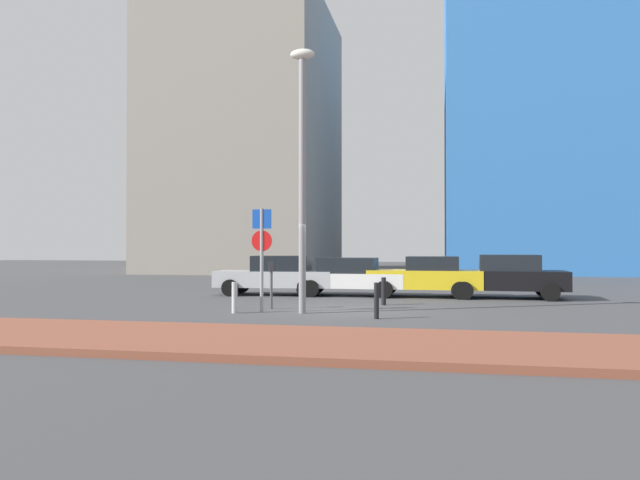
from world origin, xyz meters
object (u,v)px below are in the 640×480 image
at_px(parked_car_black, 504,276).
at_px(traffic_bollard_near, 235,298).
at_px(parking_sign_post, 262,247).
at_px(parked_car_yellow, 426,276).
at_px(traffic_bollard_mid, 376,301).
at_px(parked_car_white, 348,276).
at_px(traffic_bollard_far, 384,291).
at_px(parked_car_silver, 277,275).
at_px(street_lamp, 302,159).
at_px(parking_meter, 271,278).

height_order(parked_car_black, traffic_bollard_near, parked_car_black).
relative_size(parking_sign_post, traffic_bollard_near, 3.40).
distance_m(parked_car_yellow, traffic_bollard_mid, 7.25).
bearing_deg(parking_sign_post, parked_car_white, 76.03).
distance_m(parked_car_white, parking_sign_post, 6.49).
xyz_separation_m(parked_car_yellow, traffic_bollard_far, (-1.28, -3.43, -0.34)).
xyz_separation_m(parked_car_silver, street_lamp, (2.45, -6.09, 3.57)).
relative_size(parked_car_white, traffic_bollard_mid, 4.65).
height_order(street_lamp, traffic_bollard_far, street_lamp).
bearing_deg(traffic_bollard_mid, parked_car_black, 61.22).
xyz_separation_m(parked_car_white, parking_meter, (-1.52, -5.27, 0.16)).
bearing_deg(parked_car_yellow, parking_meter, -130.40).
height_order(parked_car_white, parked_car_yellow, parked_car_yellow).
bearing_deg(parking_meter, traffic_bollard_near, -117.85).
bearing_deg(traffic_bollard_far, parking_meter, -150.10).
relative_size(parked_car_white, parking_sign_post, 1.47).
distance_m(parked_car_yellow, parking_sign_post, 7.75).
height_order(parking_sign_post, parking_meter, parking_sign_post).
xyz_separation_m(parked_car_silver, traffic_bollard_near, (0.56, -6.41, -0.35)).
height_order(traffic_bollard_mid, traffic_bollard_far, traffic_bollard_mid).
xyz_separation_m(parked_car_yellow, parking_sign_post, (-4.51, -6.21, 1.09)).
bearing_deg(traffic_bollard_far, traffic_bollard_mid, -87.61).
height_order(parking_sign_post, traffic_bollard_far, parking_sign_post).
xyz_separation_m(parked_car_silver, parking_meter, (1.26, -5.10, 0.13)).
relative_size(parked_car_black, parking_meter, 3.19).
distance_m(parked_car_silver, street_lamp, 7.48).
height_order(parked_car_black, parking_meter, parked_car_black).
xyz_separation_m(parked_car_white, parked_car_black, (5.78, 0.01, 0.05)).
bearing_deg(parked_car_white, parking_sign_post, -103.97).
distance_m(parked_car_black, parking_sign_post, 9.65).
height_order(parked_car_black, street_lamp, street_lamp).
distance_m(parked_car_black, parking_meter, 9.01).
relative_size(parking_sign_post, parking_meter, 2.10).
bearing_deg(parked_car_white, parking_meter, -106.13).
bearing_deg(parking_sign_post, parked_car_yellow, 54.00).
relative_size(parked_car_white, street_lamp, 0.59).
xyz_separation_m(traffic_bollard_mid, traffic_bollard_far, (-0.16, 3.73, -0.02)).
bearing_deg(traffic_bollard_near, parked_car_yellow, 51.81).
relative_size(parked_car_silver, parked_car_white, 1.06).
xyz_separation_m(parking_meter, traffic_bollard_mid, (3.37, -1.88, -0.45)).
relative_size(street_lamp, traffic_bollard_near, 8.54).
height_order(parked_car_yellow, traffic_bollard_far, parked_car_yellow).
distance_m(parked_car_silver, parking_meter, 5.25).
xyz_separation_m(parked_car_silver, parked_car_yellow, (5.75, 0.18, -0.00)).
height_order(parking_sign_post, traffic_bollard_near, parking_sign_post).
bearing_deg(parked_car_yellow, traffic_bollard_mid, -98.92).
xyz_separation_m(parking_meter, street_lamp, (1.19, -1.00, 3.44)).
bearing_deg(parked_car_white, traffic_bollard_far, -63.75).
bearing_deg(parked_car_yellow, parked_car_silver, -178.19).
xyz_separation_m(parked_car_black, traffic_bollard_far, (-4.09, -3.43, -0.36)).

